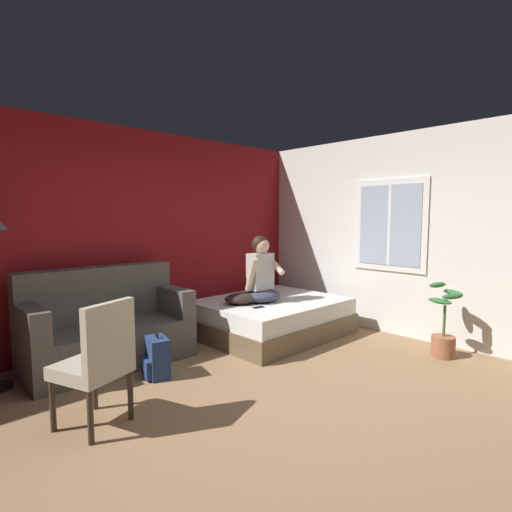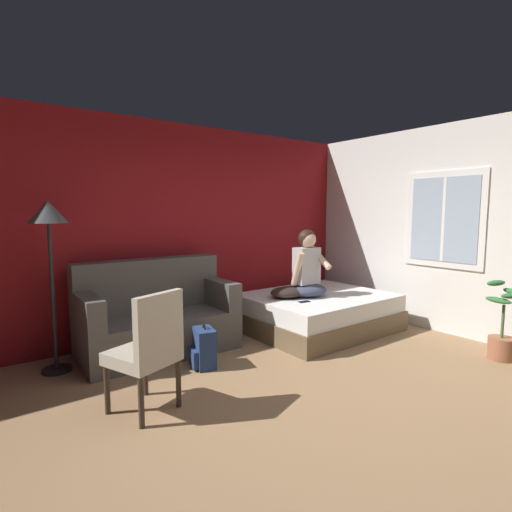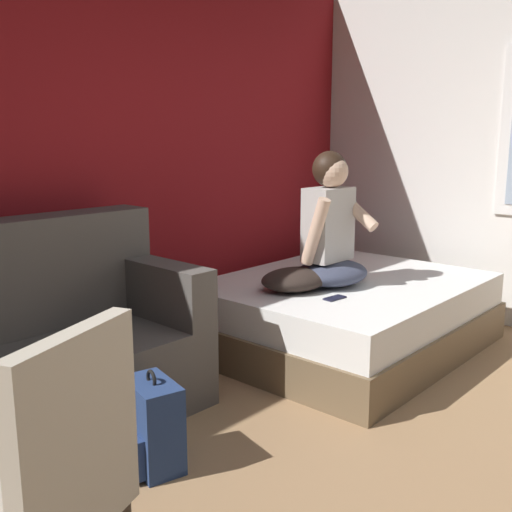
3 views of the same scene
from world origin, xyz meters
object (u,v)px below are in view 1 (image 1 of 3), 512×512
(person_seated, at_px, (261,275))
(potted_plant, at_px, (444,331))
(throw_pillow, at_px, (242,298))
(couch, at_px, (107,328))
(cell_phone, at_px, (258,307))
(side_chair, at_px, (98,360))
(bed, at_px, (272,317))
(backpack, at_px, (157,358))

(person_seated, bearing_deg, potted_plant, -64.25)
(throw_pillow, bearing_deg, person_seated, -15.15)
(couch, relative_size, cell_phone, 11.93)
(person_seated, bearing_deg, side_chair, -162.30)
(bed, height_order, backpack, bed)
(person_seated, relative_size, potted_plant, 1.03)
(bed, distance_m, person_seated, 0.63)
(bed, bearing_deg, throw_pillow, 168.33)
(backpack, height_order, cell_phone, cell_phone)
(bed, xyz_separation_m, throw_pillow, (-0.45, 0.09, 0.31))
(side_chair, bearing_deg, throw_pillow, 21.35)
(side_chair, distance_m, potted_plant, 3.68)
(couch, bearing_deg, throw_pillow, -14.32)
(bed, distance_m, backpack, 1.90)
(backpack, bearing_deg, person_seated, 8.07)
(throw_pillow, bearing_deg, bed, -11.67)
(potted_plant, bearing_deg, couch, 138.99)
(person_seated, xyz_separation_m, throw_pillow, (-0.27, 0.07, -0.29))
(bed, height_order, throw_pillow, throw_pillow)
(side_chair, relative_size, throw_pillow, 2.04)
(bed, height_order, person_seated, person_seated)
(cell_phone, relative_size, potted_plant, 0.17)
(potted_plant, bearing_deg, throw_pillow, 120.82)
(bed, height_order, couch, couch)
(couch, relative_size, potted_plant, 2.02)
(potted_plant, bearing_deg, backpack, 146.68)
(bed, distance_m, cell_phone, 0.57)
(bed, xyz_separation_m, potted_plant, (0.78, -1.98, 0.07))
(couch, height_order, throw_pillow, couch)
(side_chair, bearing_deg, potted_plant, -18.97)
(bed, bearing_deg, cell_phone, -154.64)
(throw_pillow, height_order, cell_phone, throw_pillow)
(bed, xyz_separation_m, couch, (-2.07, 0.51, 0.16))
(bed, relative_size, person_seated, 2.15)
(couch, height_order, cell_phone, couch)
(side_chair, distance_m, backpack, 1.04)
(couch, bearing_deg, person_seated, -14.44)
(person_seated, relative_size, cell_phone, 6.08)
(backpack, distance_m, potted_plant, 3.19)
(potted_plant, bearing_deg, cell_phone, 125.33)
(bed, xyz_separation_m, side_chair, (-2.69, -0.78, 0.30))
(couch, distance_m, potted_plant, 3.78)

